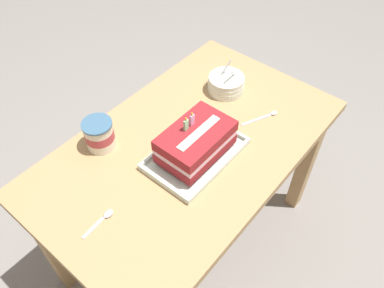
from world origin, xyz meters
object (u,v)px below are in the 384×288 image
Objects in this scene: foil_tray at (196,154)px; bowl_stack at (226,84)px; serving_spoon_by_bowls at (267,116)px; ice_cream_tub at (99,134)px; birthday_cake at (196,141)px; serving_spoon_near_tray at (105,217)px.

foil_tray is 2.32× the size of bowl_stack.
foil_tray is 0.34m from serving_spoon_by_bowls.
bowl_stack reaches higher than ice_cream_tub.
birthday_cake is 0.34m from serving_spoon_by_bowls.
ice_cream_tub is 0.30m from serving_spoon_near_tray.
bowl_stack is at bearing -16.87° from ice_cream_tub.
serving_spoon_near_tray is at bearing -129.34° from ice_cream_tub.
ice_cream_tub reaches higher than serving_spoon_by_bowls.
birthday_cake is 1.71× the size of bowl_stack.
birthday_cake is at bearing 90.00° from foil_tray.
bowl_stack is 0.22m from serving_spoon_by_bowls.
serving_spoon_by_bowls is (-0.02, -0.21, -0.03)m from bowl_stack.
birthday_cake is 1.68× the size of serving_spoon_by_bowls.
birthday_cake reaches higher than foil_tray.
serving_spoon_near_tray is 0.70m from serving_spoon_by_bowls.
foil_tray is at bearing -58.62° from ice_cream_tub.
birthday_cake is at bearing -58.62° from ice_cream_tub.
serving_spoon_by_bowls is (0.50, -0.37, -0.05)m from ice_cream_tub.
foil_tray is 0.37m from serving_spoon_near_tray.
serving_spoon_by_bowls is at bearing -95.87° from bowl_stack.
bowl_stack is at bearing 20.26° from birthday_cake.
foil_tray is at bearing -159.73° from bowl_stack.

